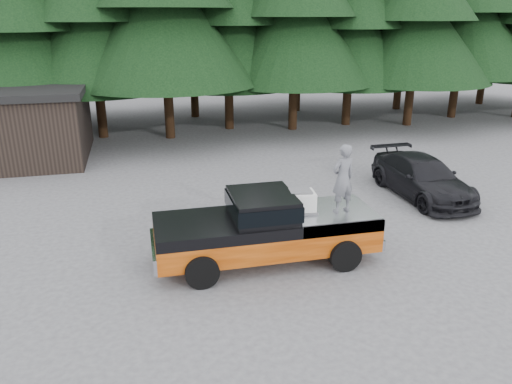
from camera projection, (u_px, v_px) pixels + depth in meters
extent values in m
plane|color=#49494C|center=(247.00, 256.00, 13.72)|extent=(120.00, 120.00, 0.00)
cube|color=black|center=(262.00, 205.00, 12.91)|extent=(1.66, 1.90, 0.59)
cube|color=silver|center=(300.00, 202.00, 13.19)|extent=(0.82, 0.70, 0.52)
imported|color=#5C5E64|center=(343.00, 179.00, 12.95)|extent=(0.76, 0.60, 1.84)
imported|color=black|center=(422.00, 177.00, 17.98)|extent=(2.16, 4.99, 1.43)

